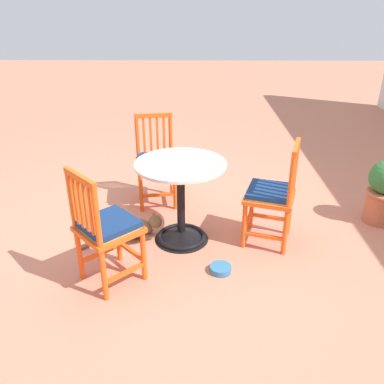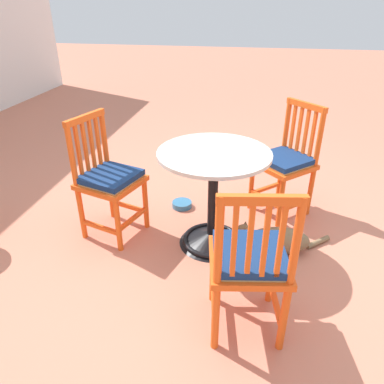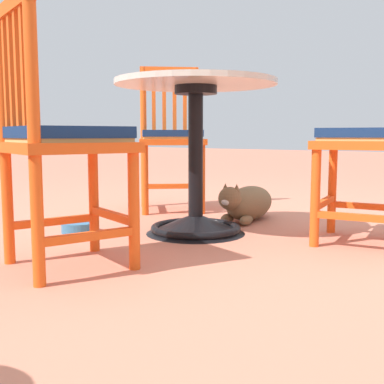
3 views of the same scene
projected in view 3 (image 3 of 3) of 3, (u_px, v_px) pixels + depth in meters
ground_plane at (224, 231)px, 2.42m from camera, size 24.00×24.00×0.00m
cafe_table at (196, 175)px, 2.32m from camera, size 0.76×0.76×0.73m
orange_chair_by_planter at (62, 143)px, 1.70m from camera, size 0.50×0.50×0.91m
orange_chair_tucked_in at (371, 141)px, 2.09m from camera, size 0.46×0.46×0.91m
orange_chair_facing_out at (171, 139)px, 3.06m from camera, size 0.57×0.57×0.91m
tabby_cat at (246, 204)px, 2.69m from camera, size 0.35×0.71×0.23m
pet_water_bowl at (79, 227)px, 2.38m from camera, size 0.17×0.17×0.05m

